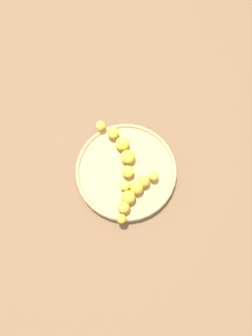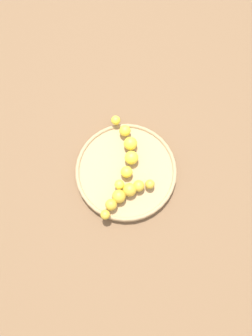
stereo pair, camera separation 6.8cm
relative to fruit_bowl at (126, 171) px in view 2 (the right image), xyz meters
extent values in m
plane|color=brown|center=(0.00, 0.00, -0.01)|extent=(2.40, 2.40, 0.00)
cylinder|color=#A08259|center=(0.00, 0.00, 0.00)|extent=(0.25, 0.25, 0.02)
torus|color=#A08259|center=(0.00, 0.00, 0.01)|extent=(0.25, 0.25, 0.01)
sphere|color=yellow|center=(-0.02, -0.04, 0.02)|extent=(0.02, 0.02, 0.02)
sphere|color=yellow|center=(0.00, -0.01, 0.02)|extent=(0.03, 0.03, 0.03)
sphere|color=yellow|center=(0.02, 0.02, 0.02)|extent=(0.03, 0.03, 0.03)
sphere|color=yellow|center=(0.02, 0.06, 0.02)|extent=(0.03, 0.03, 0.03)
sphere|color=yellow|center=(0.01, 0.10, 0.02)|extent=(0.03, 0.03, 0.03)
sphere|color=yellow|center=(-0.01, 0.13, 0.02)|extent=(0.02, 0.02, 0.02)
sphere|color=gold|center=(0.05, -0.05, 0.02)|extent=(0.02, 0.02, 0.02)
sphere|color=gold|center=(0.02, -0.05, 0.02)|extent=(0.03, 0.03, 0.03)
sphere|color=gold|center=(0.00, -0.05, 0.02)|extent=(0.03, 0.03, 0.03)
sphere|color=gold|center=(-0.03, -0.07, 0.02)|extent=(0.03, 0.03, 0.03)
sphere|color=gold|center=(-0.05, -0.08, 0.02)|extent=(0.03, 0.03, 0.03)
sphere|color=gold|center=(-0.07, -0.10, 0.02)|extent=(0.02, 0.02, 0.02)
camera|label=1|loc=(-0.10, -0.19, 0.73)|focal=32.77mm
camera|label=2|loc=(-0.03, -0.21, 0.73)|focal=32.77mm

